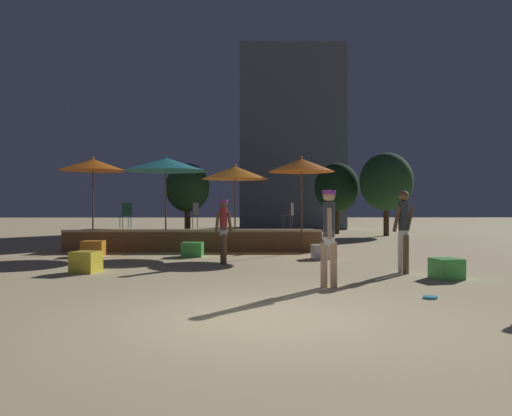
{
  "coord_description": "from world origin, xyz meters",
  "views": [
    {
      "loc": [
        -0.23,
        -6.64,
        1.5
      ],
      "look_at": [
        0.0,
        4.35,
        1.47
      ],
      "focal_mm": 35.0,
      "sensor_mm": 36.0,
      "label": 1
    }
  ],
  "objects_px": {
    "bistro_chair_1": "(194,213)",
    "cube_seat_2": "(86,262)",
    "cube_seat_0": "(321,252)",
    "bistro_chair_0": "(290,213)",
    "patio_umbrella_2": "(166,164)",
    "patio_umbrella_3": "(302,165)",
    "cube_seat_1": "(192,249)",
    "patio_umbrella_1": "(235,173)",
    "person_1": "(329,232)",
    "frisbee_disc": "(430,297)",
    "person_0": "(403,227)",
    "cube_seat_4": "(447,269)",
    "background_tree_0": "(187,188)",
    "background_tree_2": "(337,187)",
    "cube_seat_3": "(93,248)",
    "person_2": "(223,228)",
    "patio_umbrella_0": "(93,165)",
    "background_tree_1": "(386,182)",
    "bistro_chair_2": "(126,213)"
  },
  "relations": [
    {
      "from": "frisbee_disc",
      "to": "person_0",
      "type": "bearing_deg",
      "value": 80.16
    },
    {
      "from": "patio_umbrella_1",
      "to": "frisbee_disc",
      "type": "distance_m",
      "value": 9.46
    },
    {
      "from": "cube_seat_0",
      "to": "background_tree_0",
      "type": "bearing_deg",
      "value": 117.54
    },
    {
      "from": "patio_umbrella_2",
      "to": "cube_seat_1",
      "type": "bearing_deg",
      "value": -54.82
    },
    {
      "from": "patio_umbrella_1",
      "to": "person_0",
      "type": "xyz_separation_m",
      "value": [
        3.9,
        -5.39,
        -1.58
      ]
    },
    {
      "from": "cube_seat_2",
      "to": "person_1",
      "type": "bearing_deg",
      "value": -23.23
    },
    {
      "from": "patio_umbrella_1",
      "to": "background_tree_0",
      "type": "relative_size",
      "value": 0.82
    },
    {
      "from": "cube_seat_1",
      "to": "cube_seat_0",
      "type": "bearing_deg",
      "value": -11.17
    },
    {
      "from": "patio_umbrella_2",
      "to": "bistro_chair_1",
      "type": "bearing_deg",
      "value": 53.48
    },
    {
      "from": "cube_seat_0",
      "to": "bistro_chair_0",
      "type": "distance_m",
      "value": 3.43
    },
    {
      "from": "bistro_chair_0",
      "to": "patio_umbrella_1",
      "type": "bearing_deg",
      "value": -45.49
    },
    {
      "from": "patio_umbrella_0",
      "to": "frisbee_disc",
      "type": "height_order",
      "value": "patio_umbrella_0"
    },
    {
      "from": "cube_seat_2",
      "to": "background_tree_0",
      "type": "relative_size",
      "value": 0.19
    },
    {
      "from": "patio_umbrella_3",
      "to": "cube_seat_2",
      "type": "bearing_deg",
      "value": -138.98
    },
    {
      "from": "person_0",
      "to": "background_tree_2",
      "type": "relative_size",
      "value": 0.48
    },
    {
      "from": "patio_umbrella_2",
      "to": "person_2",
      "type": "xyz_separation_m",
      "value": [
        2.05,
        -3.45,
        -1.94
      ]
    },
    {
      "from": "patio_umbrella_0",
      "to": "cube_seat_0",
      "type": "bearing_deg",
      "value": -17.55
    },
    {
      "from": "patio_umbrella_1",
      "to": "cube_seat_1",
      "type": "bearing_deg",
      "value": -128.82
    },
    {
      "from": "background_tree_1",
      "to": "person_1",
      "type": "bearing_deg",
      "value": -109.32
    },
    {
      "from": "patio_umbrella_2",
      "to": "patio_umbrella_3",
      "type": "bearing_deg",
      "value": -3.95
    },
    {
      "from": "background_tree_2",
      "to": "cube_seat_3",
      "type": "bearing_deg",
      "value": -128.78
    },
    {
      "from": "patio_umbrella_1",
      "to": "cube_seat_4",
      "type": "bearing_deg",
      "value": -54.15
    },
    {
      "from": "cube_seat_0",
      "to": "cube_seat_3",
      "type": "xyz_separation_m",
      "value": [
        -6.76,
        0.9,
        0.03
      ]
    },
    {
      "from": "bistro_chair_1",
      "to": "cube_seat_2",
      "type": "bearing_deg",
      "value": 10.96
    },
    {
      "from": "patio_umbrella_1",
      "to": "background_tree_0",
      "type": "bearing_deg",
      "value": 108.62
    },
    {
      "from": "frisbee_disc",
      "to": "background_tree_0",
      "type": "bearing_deg",
      "value": 110.32
    },
    {
      "from": "person_0",
      "to": "bistro_chair_0",
      "type": "bearing_deg",
      "value": 177.08
    },
    {
      "from": "person_1",
      "to": "patio_umbrella_1",
      "type": "bearing_deg",
      "value": 110.42
    },
    {
      "from": "patio_umbrella_3",
      "to": "cube_seat_1",
      "type": "height_order",
      "value": "patio_umbrella_3"
    },
    {
      "from": "cube_seat_3",
      "to": "background_tree_2",
      "type": "bearing_deg",
      "value": 51.22
    },
    {
      "from": "patio_umbrella_2",
      "to": "cube_seat_2",
      "type": "distance_m",
      "value": 5.78
    },
    {
      "from": "background_tree_0",
      "to": "patio_umbrella_1",
      "type": "bearing_deg",
      "value": -71.38
    },
    {
      "from": "patio_umbrella_2",
      "to": "background_tree_1",
      "type": "bearing_deg",
      "value": 41.87
    },
    {
      "from": "background_tree_0",
      "to": "patio_umbrella_2",
      "type": "bearing_deg",
      "value": -88.98
    },
    {
      "from": "cube_seat_1",
      "to": "cube_seat_4",
      "type": "relative_size",
      "value": 0.99
    },
    {
      "from": "person_2",
      "to": "bistro_chair_0",
      "type": "xyz_separation_m",
      "value": [
        2.13,
        4.44,
        0.34
      ]
    },
    {
      "from": "patio_umbrella_3",
      "to": "person_0",
      "type": "relative_size",
      "value": 1.69
    },
    {
      "from": "person_0",
      "to": "background_tree_0",
      "type": "distance_m",
      "value": 14.09
    },
    {
      "from": "patio_umbrella_0",
      "to": "background_tree_0",
      "type": "bearing_deg",
      "value": 72.36
    },
    {
      "from": "cube_seat_1",
      "to": "bistro_chair_2",
      "type": "distance_m",
      "value": 3.84
    },
    {
      "from": "patio_umbrella_1",
      "to": "cube_seat_4",
      "type": "xyz_separation_m",
      "value": [
        4.53,
        -6.26,
        -2.4
      ]
    },
    {
      "from": "cube_seat_0",
      "to": "bistro_chair_0",
      "type": "height_order",
      "value": "bistro_chair_0"
    },
    {
      "from": "patio_umbrella_0",
      "to": "background_tree_1",
      "type": "xyz_separation_m",
      "value": [
        12.19,
        8.71,
        -0.12
      ]
    },
    {
      "from": "person_1",
      "to": "bistro_chair_0",
      "type": "relative_size",
      "value": 2.01
    },
    {
      "from": "cube_seat_0",
      "to": "bistro_chair_1",
      "type": "distance_m",
      "value": 5.28
    },
    {
      "from": "cube_seat_1",
      "to": "background_tree_0",
      "type": "relative_size",
      "value": 0.18
    },
    {
      "from": "cube_seat_4",
      "to": "bistro_chair_1",
      "type": "height_order",
      "value": "bistro_chair_1"
    },
    {
      "from": "patio_umbrella_2",
      "to": "bistro_chair_0",
      "type": "height_order",
      "value": "patio_umbrella_2"
    },
    {
      "from": "cube_seat_2",
      "to": "bistro_chair_2",
      "type": "height_order",
      "value": "bistro_chair_2"
    },
    {
      "from": "cube_seat_2",
      "to": "person_2",
      "type": "bearing_deg",
      "value": 27.64
    }
  ]
}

